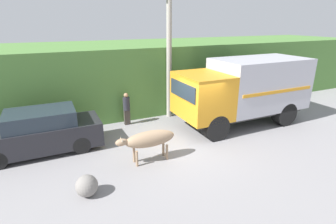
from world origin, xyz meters
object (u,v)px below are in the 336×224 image
at_px(brown_cow, 149,139).
at_px(parked_suv, 40,132).
at_px(cargo_truck, 245,89).
at_px(pedestrian_on_hill, 127,107).
at_px(roadside_rock, 87,186).
at_px(utility_pole, 169,50).

height_order(brown_cow, parked_suv, parked_suv).
relative_size(cargo_truck, parked_suv, 1.44).
relative_size(brown_cow, pedestrian_on_hill, 1.37).
relative_size(brown_cow, roadside_rock, 3.39).
bearing_deg(roadside_rock, pedestrian_on_hill, 61.41).
distance_m(brown_cow, utility_pole, 5.40).
distance_m(utility_pole, roadside_rock, 7.71).
xyz_separation_m(brown_cow, pedestrian_on_hill, (0.30, 3.74, 0.01)).
bearing_deg(parked_suv, roadside_rock, -73.96).
bearing_deg(roadside_rock, utility_pole, 45.42).
distance_m(parked_suv, utility_pole, 6.79).
bearing_deg(brown_cow, roadside_rock, -152.62).
height_order(brown_cow, pedestrian_on_hill, pedestrian_on_hill).
distance_m(cargo_truck, roadside_rock, 8.27).
relative_size(parked_suv, pedestrian_on_hill, 2.82).
height_order(pedestrian_on_hill, utility_pole, utility_pole).
distance_m(cargo_truck, brown_cow, 5.68).
bearing_deg(utility_pole, parked_suv, -165.60).
xyz_separation_m(cargo_truck, utility_pole, (-2.78, 2.46, 1.68)).
bearing_deg(brown_cow, utility_pole, 58.88).
bearing_deg(pedestrian_on_hill, roadside_rock, 62.26).
xyz_separation_m(pedestrian_on_hill, utility_pole, (2.33, 0.21, 2.57)).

